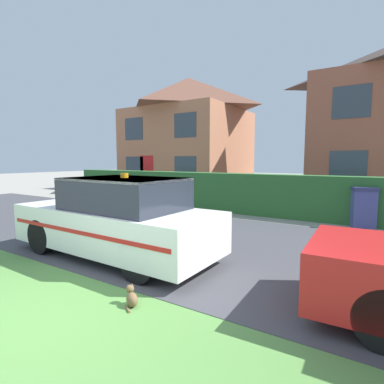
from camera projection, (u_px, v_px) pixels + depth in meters
ground_plane at (42, 320)px, 3.47m from camera, size 80.00×80.00×0.00m
road_strip at (207, 242)px, 6.77m from camera, size 28.00×5.62×0.01m
lawn_verge at (30, 325)px, 3.35m from camera, size 28.00×2.52×0.01m
garden_hedge at (236, 193)px, 10.53m from camera, size 15.51×0.62×1.38m
police_car at (117, 219)px, 5.70m from camera, size 4.21×1.71×1.60m
cat at (131, 298)px, 3.79m from camera, size 0.25×0.27×0.26m
house_left at (189, 133)px, 19.60m from camera, size 7.02×6.71×7.11m
wheelie_bin at (362, 207)px, 8.28m from camera, size 0.80×0.84×1.12m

